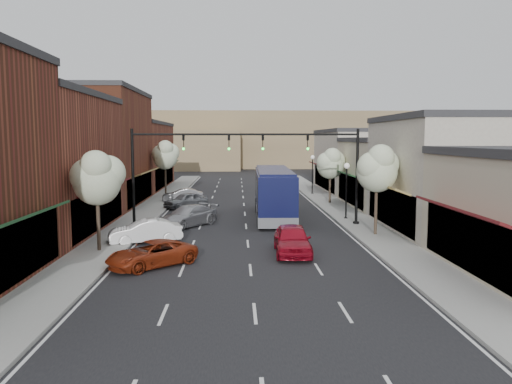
{
  "coord_description": "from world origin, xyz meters",
  "views": [
    {
      "loc": [
        -0.61,
        -27.48,
        6.31
      ],
      "look_at": [
        0.82,
        10.71,
        2.2
      ],
      "focal_mm": 35.0,
      "sensor_mm": 36.0,
      "label": 1
    }
  ],
  "objects": [
    {
      "name": "curb_left",
      "position": [
        -7.0,
        18.5,
        0.07
      ],
      "size": [
        0.25,
        73.0,
        0.17
      ],
      "primitive_type": "cube",
      "color": "gray",
      "rests_on": "ground"
    },
    {
      "name": "parked_car_e",
      "position": [
        -6.09,
        22.2,
        0.66
      ],
      "size": [
        4.2,
        2.08,
        1.32
      ],
      "primitive_type": "imported",
      "rotation": [
        0.0,
        0.0,
        -1.4
      ],
      "color": "#A1A2A7",
      "rests_on": "ground"
    },
    {
      "name": "lamp_post_far",
      "position": [
        7.8,
        28.0,
        3.01
      ],
      "size": [
        0.44,
        0.44,
        4.44
      ],
      "color": "black",
      "rests_on": "ground"
    },
    {
      "name": "signal_mast_left",
      "position": [
        -5.62,
        8.0,
        4.62
      ],
      "size": [
        8.22,
        0.46,
        7.0
      ],
      "color": "black",
      "rests_on": "ground"
    },
    {
      "name": "tree_left_far",
      "position": [
        -8.25,
        25.94,
        4.6
      ],
      "size": [
        2.85,
        2.65,
        6.13
      ],
      "color": "#47382B",
      "rests_on": "ground"
    },
    {
      "name": "tree_right_far",
      "position": [
        8.35,
        19.94,
        3.99
      ],
      "size": [
        2.85,
        2.65,
        5.43
      ],
      "color": "#47382B",
      "rests_on": "ground"
    },
    {
      "name": "sidewalk_left",
      "position": [
        -8.4,
        18.5,
        0.07
      ],
      "size": [
        2.8,
        73.0,
        0.15
      ],
      "primitive_type": "cube",
      "color": "gray",
      "rests_on": "ground"
    },
    {
      "name": "coach_bus",
      "position": [
        2.29,
        12.13,
        2.02
      ],
      "size": [
        3.06,
        12.77,
        3.88
      ],
      "rotation": [
        0.0,
        0.0,
        -0.02
      ],
      "color": "#0D1137",
      "rests_on": "ground"
    },
    {
      "name": "lamp_post_near",
      "position": [
        7.8,
        10.5,
        3.01
      ],
      "size": [
        0.44,
        0.44,
        4.44
      ],
      "color": "black",
      "rests_on": "ground"
    },
    {
      "name": "hill_far",
      "position": [
        0.0,
        90.0,
        6.0
      ],
      "size": [
        120.0,
        30.0,
        12.0
      ],
      "primitive_type": "cube",
      "color": "#7A6647",
      "rests_on": "ground"
    },
    {
      "name": "hill_near",
      "position": [
        -25.0,
        78.0,
        4.0
      ],
      "size": [
        50.0,
        20.0,
        8.0
      ],
      "primitive_type": "cube",
      "color": "#7A6647",
      "rests_on": "ground"
    },
    {
      "name": "bldg_right_far",
      "position": [
        13.71,
        32.0,
        3.66
      ],
      "size": [
        9.14,
        16.1,
        7.4
      ],
      "color": "beige",
      "rests_on": "ground"
    },
    {
      "name": "bldg_right_midnear",
      "position": [
        13.72,
        6.0,
        3.91
      ],
      "size": [
        9.14,
        12.1,
        7.9
      ],
      "color": "beige",
      "rests_on": "ground"
    },
    {
      "name": "bldg_left_far",
      "position": [
        -14.22,
        36.0,
        4.16
      ],
      "size": [
        10.14,
        18.1,
        8.4
      ],
      "color": "brown",
      "rests_on": "ground"
    },
    {
      "name": "parked_car_c",
      "position": [
        -4.2,
        8.25,
        0.74
      ],
      "size": [
        4.69,
        5.33,
        1.48
      ],
      "primitive_type": "imported",
      "rotation": [
        0.0,
        0.0,
        -0.64
      ],
      "color": "#929397",
      "rests_on": "ground"
    },
    {
      "name": "sidewalk_right",
      "position": [
        8.4,
        18.5,
        0.07
      ],
      "size": [
        2.8,
        73.0,
        0.15
      ],
      "primitive_type": "cube",
      "color": "gray",
      "rests_on": "ground"
    },
    {
      "name": "signal_mast_right",
      "position": [
        5.62,
        8.0,
        4.62
      ],
      "size": [
        8.22,
        0.46,
        7.0
      ],
      "color": "black",
      "rests_on": "ground"
    },
    {
      "name": "ground",
      "position": [
        0.0,
        0.0,
        0.0
      ],
      "size": [
        160.0,
        160.0,
        0.0
      ],
      "primitive_type": "plane",
      "color": "black",
      "rests_on": "ground"
    },
    {
      "name": "red_hatchback",
      "position": [
        2.37,
        -0.77,
        0.81
      ],
      "size": [
        2.05,
        4.81,
        1.62
      ],
      "primitive_type": "imported",
      "rotation": [
        0.0,
        0.0,
        -0.03
      ],
      "color": "maroon",
      "rests_on": "ground"
    },
    {
      "name": "bldg_left_midfar",
      "position": [
        -14.24,
        20.0,
        5.4
      ],
      "size": [
        10.14,
        14.1,
        10.9
      ],
      "color": "brown",
      "rests_on": "ground"
    },
    {
      "name": "curb_right",
      "position": [
        7.0,
        18.5,
        0.07
      ],
      "size": [
        0.25,
        73.0,
        0.17
      ],
      "primitive_type": "cube",
      "color": "gray",
      "rests_on": "ground"
    },
    {
      "name": "tree_left_near",
      "position": [
        -8.25,
        -0.06,
        4.22
      ],
      "size": [
        2.85,
        2.65,
        5.69
      ],
      "color": "#47382B",
      "rests_on": "ground"
    },
    {
      "name": "parked_car_a",
      "position": [
        -4.87,
        -3.15,
        0.63
      ],
      "size": [
        4.81,
        4.59,
        1.27
      ],
      "primitive_type": "imported",
      "rotation": [
        0.0,
        0.0,
        -0.85
      ],
      "color": "maroon",
      "rests_on": "ground"
    },
    {
      "name": "tree_right_near",
      "position": [
        8.35,
        3.94,
        4.45
      ],
      "size": [
        2.85,
        2.65,
        5.95
      ],
      "color": "#47382B",
      "rests_on": "ground"
    },
    {
      "name": "parked_car_b",
      "position": [
        -6.2,
        2.49,
        0.72
      ],
      "size": [
        4.6,
        2.74,
        1.43
      ],
      "primitive_type": "imported",
      "rotation": [
        0.0,
        0.0,
        -1.27
      ],
      "color": "white",
      "rests_on": "ground"
    },
    {
      "name": "bldg_left_midnear",
      "position": [
        -14.23,
        6.0,
        4.66
      ],
      "size": [
        10.14,
        14.1,
        9.4
      ],
      "color": "brown",
      "rests_on": "ground"
    },
    {
      "name": "bldg_right_midfar",
      "position": [
        13.7,
        18.0,
        3.17
      ],
      "size": [
        9.14,
        12.1,
        6.4
      ],
      "color": "#B7AD91",
      "rests_on": "ground"
    },
    {
      "name": "parked_car_d",
      "position": [
        -5.3,
        17.7,
        0.72
      ],
      "size": [
        4.3,
        4.0,
        1.43
      ],
      "primitive_type": "imported",
      "rotation": [
        0.0,
        0.0,
        -0.87
      ],
      "color": "#5B5E63",
      "rests_on": "ground"
    }
  ]
}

